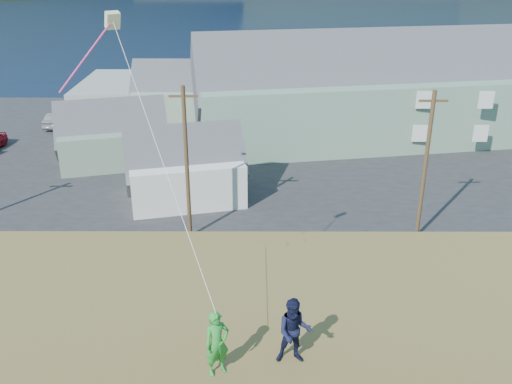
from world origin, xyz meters
TOP-DOWN VIEW (x-y plane):
  - ground at (0.00, 0.00)m, footprint 900.00×900.00m
  - grass_strip at (0.00, -2.00)m, footprint 110.00×8.00m
  - waterfront_lot at (0.00, 17.00)m, footprint 72.00×36.00m
  - wharf at (-6.00, 40.00)m, footprint 26.00×14.00m
  - lodge at (13.82, 20.33)m, footprint 34.65×14.96m
  - shed_palegreen_near at (-9.03, 14.22)m, footprint 9.67×7.29m
  - shed_white at (-2.39, 7.05)m, footprint 8.99×6.97m
  - shed_palegreen_far at (-4.17, 25.82)m, footprint 11.02×6.39m
  - utility_poles at (-1.73, 1.50)m, footprint 29.74×0.24m
  - parked_cars at (-12.87, 19.88)m, footprint 19.38×11.34m
  - kite_flyer_green at (1.59, -18.53)m, footprint 0.72×0.65m
  - kite_flyer_navy at (3.39, -18.13)m, footprint 0.84×0.66m
  - kite_rig at (-2.27, -10.11)m, footprint 2.56×4.70m

SIDE VIEW (x-z plane):
  - ground at x=0.00m, z-range 0.00..0.00m
  - grass_strip at x=0.00m, z-range 0.00..0.10m
  - waterfront_lot at x=0.00m, z-range 0.00..0.12m
  - wharf at x=-6.00m, z-range 0.00..0.90m
  - parked_cars at x=-12.87m, z-range 0.10..1.53m
  - shed_palegreen_near at x=-9.03m, z-range -0.76..5.49m
  - shed_white at x=-2.39m, z-range -0.73..5.64m
  - shed_palegreen_far at x=-4.17m, z-range -0.87..6.51m
  - utility_poles at x=-1.73m, z-range -0.09..9.14m
  - lodge at x=13.82m, z-range -1.36..10.44m
  - kite_flyer_green at x=1.59m, z-range 7.20..8.86m
  - kite_flyer_navy at x=3.39m, z-range 7.20..8.92m
  - kite_rig at x=-2.27m, z-range 8.43..19.37m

